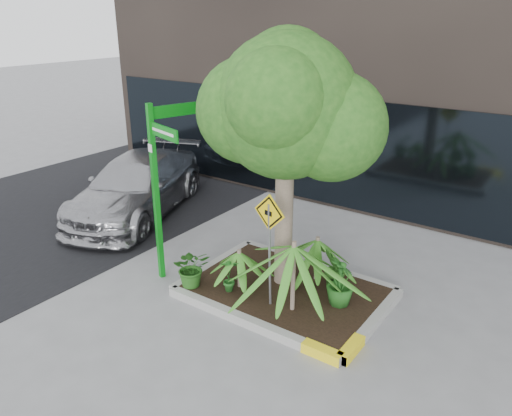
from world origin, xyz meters
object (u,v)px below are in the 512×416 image
Objects in this scene: tree at (287,107)px; cattle_sign at (269,232)px; street_sign_post at (159,175)px; parked_car at (137,186)px.

cattle_sign is at bearing -73.40° from tree.
street_sign_post is (-1.95, -0.90, -1.22)m from tree.
tree is 2.30× the size of cattle_sign.
tree is 0.94× the size of parked_car.
street_sign_post is at bearing -155.16° from tree.
street_sign_post reaches higher than cattle_sign.
tree is 5.44m from parked_car.
tree is at bearing -31.99° from parked_car.
tree reaches higher than street_sign_post.
street_sign_post reaches higher than parked_car.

